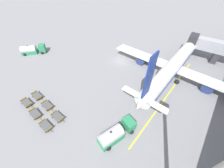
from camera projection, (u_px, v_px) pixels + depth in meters
The scene contains 11 objects.
ground_plane at pixel (121, 61), 42.93m from camera, with size 500.00×500.00×0.00m, color gray.
airplane at pixel (175, 64), 36.04m from camera, with size 35.19×38.61×13.91m.
fuel_tanker_primary at pixel (32, 50), 45.41m from camera, with size 6.62×7.23×2.99m.
fuel_tanker_secondary at pixel (115, 134), 24.21m from camera, with size 4.49×7.54×2.97m.
baggage_dolly_row_near_col_a at pixel (27, 103), 30.24m from camera, with size 3.35×1.61×0.92m.
baggage_dolly_row_near_col_b at pixel (35, 114), 28.14m from camera, with size 3.39×1.74×0.92m.
baggage_dolly_row_near_col_c at pixel (46, 126), 26.17m from camera, with size 3.37×1.66×0.92m.
baggage_dolly_row_mid_a_col_a at pixel (37, 96), 31.72m from camera, with size 3.37×1.68×0.92m.
baggage_dolly_row_mid_a_col_b at pixel (47, 106), 29.68m from camera, with size 3.38×1.70×0.92m.
baggage_dolly_row_mid_a_col_c at pixel (58, 117), 27.64m from camera, with size 3.35×1.61×0.92m.
stand_guidance_stripe at pixel (168, 95), 32.61m from camera, with size 0.97×32.70×0.01m.
Camera 1 is at (20.28, -30.05, 24.26)m, focal length 22.00 mm.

